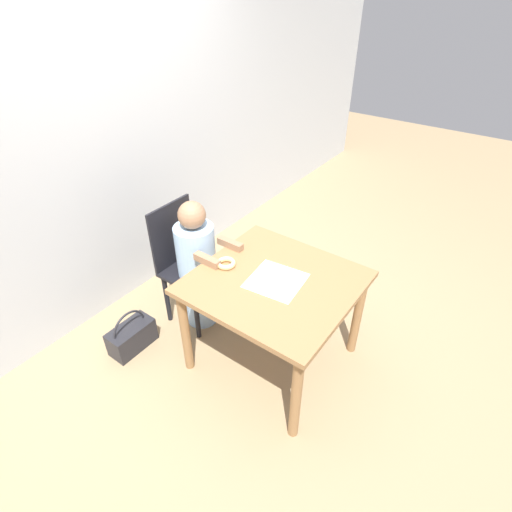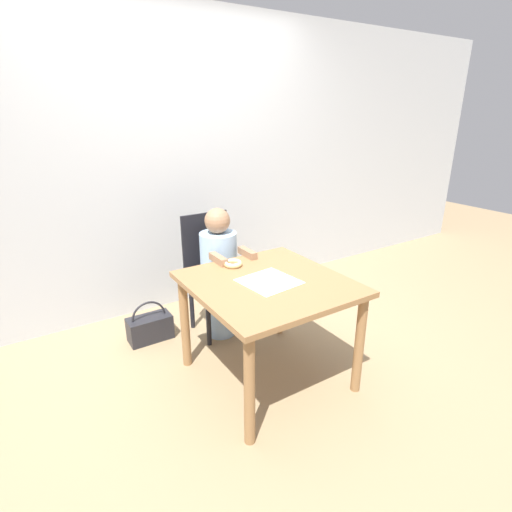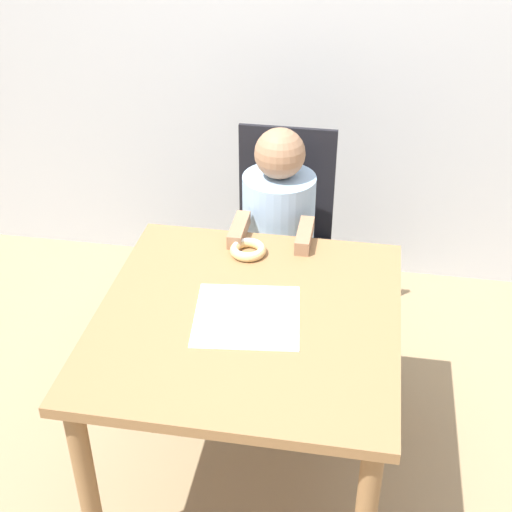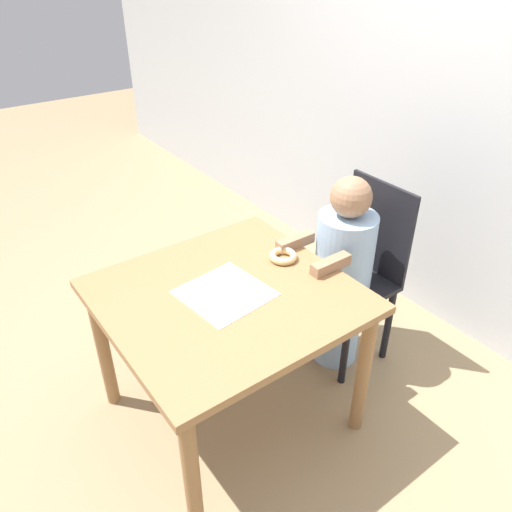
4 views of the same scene
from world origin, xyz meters
TOP-DOWN VIEW (x-y plane):
  - ground_plane at (0.00, 0.00)m, footprint 12.00×12.00m
  - wall_back at (0.00, 1.41)m, footprint 8.00×0.05m
  - dining_table at (0.00, 0.00)m, footprint 0.92×0.96m
  - chair at (0.00, 0.78)m, footprint 0.39×0.37m
  - child_figure at (0.00, 0.66)m, footprint 0.28×0.45m
  - donut at (-0.06, 0.34)m, footprint 0.12×0.12m
  - napkin at (0.00, -0.01)m, footprint 0.35×0.35m
  - handbag at (-0.51, 0.87)m, footprint 0.33×0.17m

SIDE VIEW (x-z plane):
  - ground_plane at x=0.00m, z-range 0.00..0.00m
  - handbag at x=-0.51m, z-range -0.06..0.27m
  - chair at x=0.00m, z-range 0.01..0.96m
  - child_figure at x=0.00m, z-range 0.00..1.02m
  - dining_table at x=0.00m, z-range 0.25..0.95m
  - napkin at x=0.00m, z-range 0.70..0.71m
  - donut at x=-0.06m, z-range 0.70..0.74m
  - wall_back at x=0.00m, z-range 0.00..2.50m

